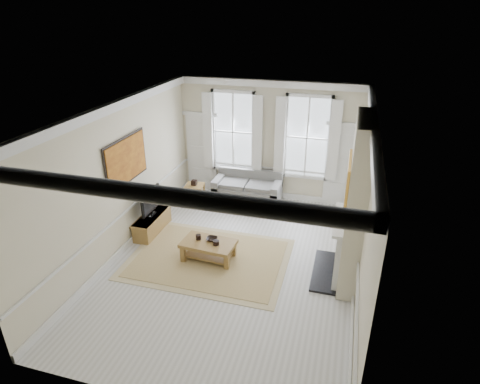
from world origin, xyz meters
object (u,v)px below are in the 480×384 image
(side_table, at_px, (195,189))
(coffee_table, at_px, (208,245))
(sofa, at_px, (248,189))
(tv_stand, at_px, (152,223))

(side_table, xyz_separation_m, coffee_table, (1.31, -2.48, -0.13))
(sofa, bearing_deg, side_table, -155.45)
(sofa, xyz_separation_m, coffee_table, (-0.08, -3.12, -0.01))
(sofa, distance_m, coffee_table, 3.12)
(side_table, distance_m, coffee_table, 2.81)
(side_table, relative_size, coffee_table, 0.49)
(sofa, relative_size, side_table, 3.16)
(side_table, bearing_deg, sofa, 24.55)
(coffee_table, bearing_deg, sofa, 92.83)
(coffee_table, distance_m, tv_stand, 1.93)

